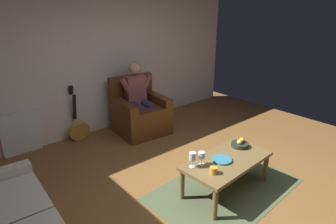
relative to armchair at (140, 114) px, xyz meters
name	(u,v)px	position (x,y,z in m)	size (l,w,h in m)	color
ground_plane	(222,198)	(0.38, 2.21, -0.34)	(6.67, 6.67, 0.00)	brown
wall_back	(101,58)	(0.38, -0.58, 0.96)	(5.96, 0.06, 2.59)	silver
rug	(225,189)	(0.21, 2.12, -0.33)	(1.84, 1.18, 0.01)	#4B5638
armchair	(140,114)	(0.00, 0.00, 0.00)	(0.90, 0.88, 0.98)	#522D14
person_seated	(139,95)	(0.00, -0.02, 0.35)	(0.63, 0.57, 1.26)	#894849
coffee_table	(227,163)	(0.21, 2.12, 0.03)	(1.17, 0.64, 0.43)	brown
guitar	(79,128)	(0.99, -0.38, -0.13)	(0.34, 0.26, 0.93)	#B68537
radiator	(21,133)	(1.85, -0.51, 0.00)	(0.55, 0.06, 0.66)	white
wine_glass_near	(192,157)	(0.65, 1.98, 0.22)	(0.08, 0.08, 0.18)	silver
wine_glass_far	(202,156)	(0.53, 2.01, 0.20)	(0.08, 0.08, 0.16)	silver
fruit_bowl	(240,144)	(-0.18, 2.02, 0.13)	(0.22, 0.22, 0.11)	#212B21
decorative_dish	(222,160)	(0.29, 2.10, 0.10)	(0.24, 0.24, 0.02)	teal
candle_jar	(213,170)	(0.57, 2.22, 0.13)	(0.09, 0.09, 0.08)	gold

